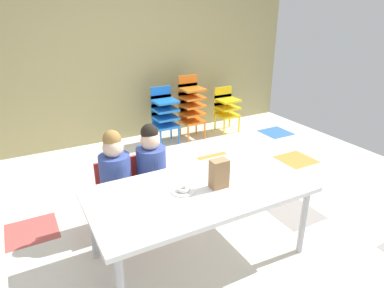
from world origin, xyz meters
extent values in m
cube|color=silver|center=(0.00, 0.00, -0.01)|extent=(5.77, 4.60, 0.02)
cube|color=#B24C47|center=(-1.35, 0.45, 0.00)|extent=(0.43, 0.43, 0.00)
cube|color=orange|center=(1.80, 0.45, 0.00)|extent=(0.43, 0.43, 0.00)
cube|color=orange|center=(0.90, 0.90, 0.00)|extent=(0.43, 0.43, 0.00)
cube|color=#336BB2|center=(2.25, 1.35, 0.00)|extent=(0.43, 0.43, 0.00)
cube|color=gray|center=(0.90, -0.45, 0.00)|extent=(0.43, 0.43, 0.00)
cube|color=silver|center=(2.25, 0.00, 0.00)|extent=(0.43, 0.43, 0.00)
cube|color=silver|center=(0.00, 1.80, 0.00)|extent=(0.43, 0.43, 0.00)
cube|color=tan|center=(0.00, 2.30, 1.26)|extent=(5.77, 0.10, 2.52)
cube|color=white|center=(-0.19, -0.51, 0.58)|extent=(1.62, 0.84, 0.04)
cylinder|color=#B2B2B7|center=(0.54, -0.87, 0.28)|extent=(0.05, 0.05, 0.56)
cylinder|color=#B2B2B7|center=(-0.93, -0.15, 0.28)|extent=(0.05, 0.05, 0.56)
cylinder|color=#B2B2B7|center=(0.54, -0.15, 0.28)|extent=(0.05, 0.05, 0.56)
cube|color=red|center=(-0.64, 0.13, 0.30)|extent=(0.32, 0.30, 0.03)
cube|color=red|center=(-0.64, 0.28, 0.45)|extent=(0.29, 0.02, 0.30)
cylinder|color=#384C99|center=(-0.64, 0.13, 0.52)|extent=(0.26, 0.26, 0.38)
sphere|color=beige|center=(-0.64, 0.13, 0.78)|extent=(0.17, 0.17, 0.17)
sphere|color=olive|center=(-0.64, 0.14, 0.85)|extent=(0.15, 0.15, 0.15)
cylinder|color=red|center=(-0.78, 0.00, 0.15)|extent=(0.02, 0.02, 0.28)
cylinder|color=red|center=(-0.50, 0.00, 0.15)|extent=(0.02, 0.02, 0.28)
cylinder|color=red|center=(-0.78, 0.26, 0.15)|extent=(0.02, 0.02, 0.28)
cylinder|color=red|center=(-0.50, 0.26, 0.15)|extent=(0.02, 0.02, 0.28)
cube|color=red|center=(-0.32, 0.13, 0.30)|extent=(0.32, 0.30, 0.03)
cube|color=red|center=(-0.32, 0.28, 0.45)|extent=(0.29, 0.02, 0.30)
cylinder|color=#384C99|center=(-0.32, 0.13, 0.52)|extent=(0.28, 0.28, 0.38)
sphere|color=beige|center=(-0.32, 0.13, 0.78)|extent=(0.17, 0.17, 0.17)
sphere|color=black|center=(-0.32, 0.14, 0.85)|extent=(0.15, 0.15, 0.15)
cylinder|color=red|center=(-0.46, 0.00, 0.15)|extent=(0.02, 0.02, 0.28)
cylinder|color=red|center=(-0.18, 0.00, 0.15)|extent=(0.02, 0.02, 0.28)
cylinder|color=red|center=(-0.46, 0.26, 0.15)|extent=(0.02, 0.02, 0.28)
cylinder|color=red|center=(-0.18, 0.26, 0.15)|extent=(0.02, 0.02, 0.28)
cube|color=blue|center=(0.56, 1.78, 0.26)|extent=(0.32, 0.30, 0.03)
cube|color=blue|center=(0.56, 1.92, 0.35)|extent=(0.30, 0.02, 0.18)
cube|color=blue|center=(0.56, 1.78, 0.38)|extent=(0.32, 0.30, 0.03)
cube|color=blue|center=(0.56, 1.92, 0.47)|extent=(0.30, 0.02, 0.18)
cube|color=blue|center=(0.56, 1.78, 0.50)|extent=(0.32, 0.30, 0.03)
cube|color=blue|center=(0.56, 1.92, 0.59)|extent=(0.30, 0.02, 0.18)
cube|color=blue|center=(0.56, 1.78, 0.62)|extent=(0.32, 0.30, 0.03)
cube|color=blue|center=(0.56, 1.92, 0.71)|extent=(0.30, 0.02, 0.18)
cylinder|color=blue|center=(0.42, 1.65, 0.13)|extent=(0.02, 0.02, 0.26)
cylinder|color=blue|center=(0.70, 1.65, 0.13)|extent=(0.02, 0.02, 0.26)
cylinder|color=blue|center=(0.42, 1.91, 0.13)|extent=(0.02, 0.02, 0.26)
cylinder|color=blue|center=(0.70, 1.91, 0.13)|extent=(0.02, 0.02, 0.26)
cube|color=orange|center=(0.99, 1.78, 0.26)|extent=(0.32, 0.30, 0.03)
cube|color=orange|center=(0.99, 1.92, 0.35)|extent=(0.30, 0.02, 0.18)
cube|color=orange|center=(0.99, 1.78, 0.38)|extent=(0.32, 0.30, 0.03)
cube|color=orange|center=(0.99, 1.92, 0.47)|extent=(0.30, 0.02, 0.18)
cube|color=orange|center=(0.99, 1.78, 0.50)|extent=(0.32, 0.30, 0.03)
cube|color=orange|center=(0.99, 1.92, 0.59)|extent=(0.30, 0.02, 0.18)
cube|color=orange|center=(0.99, 1.78, 0.62)|extent=(0.32, 0.30, 0.03)
cube|color=orange|center=(0.99, 1.92, 0.71)|extent=(0.30, 0.02, 0.18)
cube|color=orange|center=(0.99, 1.78, 0.74)|extent=(0.32, 0.30, 0.03)
cube|color=orange|center=(0.99, 1.92, 0.83)|extent=(0.30, 0.02, 0.18)
cylinder|color=orange|center=(0.85, 1.65, 0.13)|extent=(0.02, 0.02, 0.26)
cylinder|color=orange|center=(1.13, 1.65, 0.13)|extent=(0.02, 0.02, 0.26)
cylinder|color=orange|center=(0.85, 1.91, 0.13)|extent=(0.02, 0.02, 0.26)
cylinder|color=orange|center=(1.13, 1.91, 0.13)|extent=(0.02, 0.02, 0.26)
cube|color=yellow|center=(1.61, 1.78, 0.26)|extent=(0.32, 0.30, 0.03)
cube|color=yellow|center=(1.61, 1.92, 0.35)|extent=(0.30, 0.02, 0.18)
cube|color=yellow|center=(1.61, 1.78, 0.38)|extent=(0.32, 0.30, 0.03)
cube|color=yellow|center=(1.61, 1.92, 0.47)|extent=(0.30, 0.02, 0.18)
cube|color=yellow|center=(1.61, 1.78, 0.50)|extent=(0.32, 0.30, 0.03)
cube|color=yellow|center=(1.61, 1.92, 0.59)|extent=(0.30, 0.02, 0.18)
cylinder|color=yellow|center=(1.47, 1.65, 0.13)|extent=(0.02, 0.02, 0.26)
cylinder|color=yellow|center=(1.75, 1.65, 0.13)|extent=(0.02, 0.02, 0.26)
cylinder|color=yellow|center=(1.47, 1.91, 0.13)|extent=(0.02, 0.02, 0.26)
cylinder|color=yellow|center=(1.75, 1.91, 0.13)|extent=(0.02, 0.02, 0.26)
cube|color=#9E754C|center=(-0.06, -0.55, 0.71)|extent=(0.13, 0.09, 0.22)
cylinder|color=white|center=(-0.32, -0.49, 0.60)|extent=(0.18, 0.18, 0.01)
torus|color=white|center=(-0.32, -0.49, 0.62)|extent=(0.10, 0.10, 0.03)
camera|label=1|loc=(-1.28, -2.39, 1.85)|focal=31.57mm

